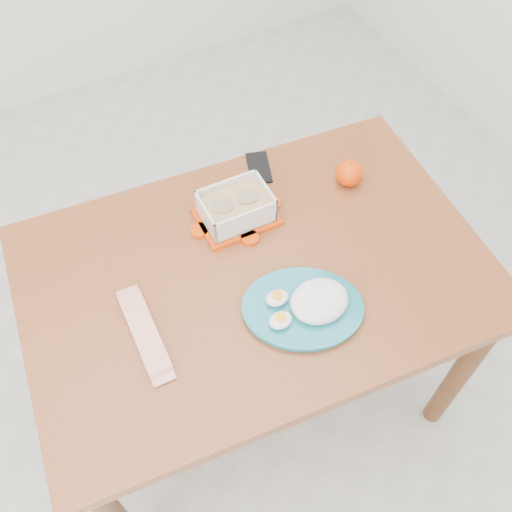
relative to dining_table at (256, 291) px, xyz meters
name	(u,v)px	position (x,y,z in m)	size (l,w,h in m)	color
ground	(209,352)	(-0.10, 0.20, -0.65)	(3.50, 3.50, 0.00)	#B7B7B2
dining_table	(256,291)	(0.00, 0.00, 0.00)	(1.25, 0.89, 0.75)	#95562A
food_container	(236,208)	(0.03, 0.18, 0.14)	(0.21, 0.16, 0.09)	#E03F06
orange_fruit	(349,173)	(0.37, 0.15, 0.14)	(0.08, 0.08, 0.08)	#FD4305
rice_plate	(308,304)	(0.06, -0.16, 0.13)	(0.39, 0.39, 0.08)	#177181
candy_bar	(144,332)	(-0.32, -0.04, 0.11)	(0.23, 0.06, 0.02)	red
smartphone	(259,168)	(0.17, 0.31, 0.10)	(0.06, 0.12, 0.01)	black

